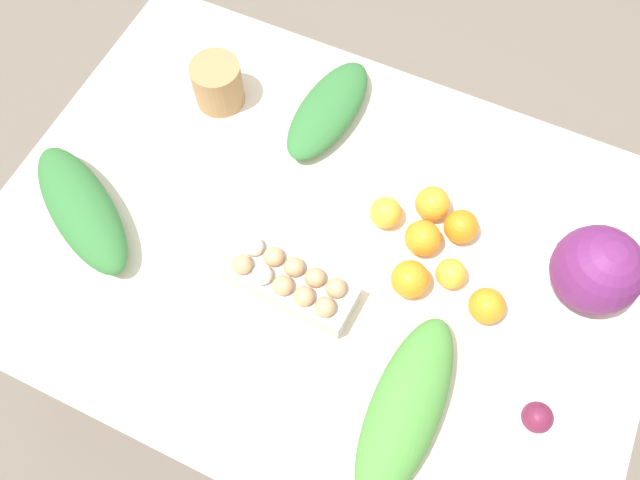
# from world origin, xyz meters

# --- Properties ---
(ground_plane) EXTENTS (8.00, 8.00, 0.00)m
(ground_plane) POSITION_xyz_m (0.00, 0.00, 0.00)
(ground_plane) COLOR #70665B
(dining_table) EXTENTS (1.49, 1.08, 0.77)m
(dining_table) POSITION_xyz_m (0.00, 0.00, 0.69)
(dining_table) COLOR silver
(dining_table) RESTS_ON ground_plane
(cabbage_purple) EXTENTS (0.19, 0.19, 0.19)m
(cabbage_purple) POSITION_xyz_m (0.56, 0.15, 0.87)
(cabbage_purple) COLOR #6B2366
(cabbage_purple) RESTS_ON dining_table
(egg_carton) EXTENTS (0.30, 0.12, 0.09)m
(egg_carton) POSITION_xyz_m (-0.01, -0.13, 0.82)
(egg_carton) COLOR #B7B7B2
(egg_carton) RESTS_ON dining_table
(paper_bag) EXTENTS (0.12, 0.12, 0.12)m
(paper_bag) POSITION_xyz_m (-0.40, 0.26, 0.83)
(paper_bag) COLOR #A87F51
(paper_bag) RESTS_ON dining_table
(greens_bunch_scallion) EXTENTS (0.14, 0.39, 0.10)m
(greens_bunch_scallion) POSITION_xyz_m (0.31, -0.27, 0.82)
(greens_bunch_scallion) COLOR #4C933D
(greens_bunch_scallion) RESTS_ON dining_table
(greens_bunch_dandelion) EXTENTS (0.39, 0.31, 0.09)m
(greens_bunch_dandelion) POSITION_xyz_m (-0.52, -0.16, 0.82)
(greens_bunch_dandelion) COLOR #337538
(greens_bunch_dandelion) RESTS_ON dining_table
(greens_bunch_kale) EXTENTS (0.16, 0.34, 0.07)m
(greens_bunch_kale) POSITION_xyz_m (-0.13, 0.32, 0.81)
(greens_bunch_kale) COLOR #337538
(greens_bunch_kale) RESTS_ON dining_table
(beet_root) EXTENTS (0.06, 0.06, 0.06)m
(beet_root) POSITION_xyz_m (0.55, -0.18, 0.80)
(beet_root) COLOR maroon
(beet_root) RESTS_ON dining_table
(orange_0) EXTENTS (0.07, 0.07, 0.07)m
(orange_0) POSITION_xyz_m (0.29, 0.04, 0.81)
(orange_0) COLOR #F9A833
(orange_0) RESTS_ON dining_table
(orange_1) EXTENTS (0.08, 0.08, 0.08)m
(orange_1) POSITION_xyz_m (0.22, -0.01, 0.81)
(orange_1) COLOR orange
(orange_1) RESTS_ON dining_table
(orange_2) EXTENTS (0.08, 0.08, 0.08)m
(orange_2) POSITION_xyz_m (0.28, 0.15, 0.81)
(orange_2) COLOR orange
(orange_2) RESTS_ON dining_table
(orange_3) EXTENTS (0.08, 0.08, 0.08)m
(orange_3) POSITION_xyz_m (0.20, 0.18, 0.81)
(orange_3) COLOR orange
(orange_3) RESTS_ON dining_table
(orange_4) EXTENTS (0.08, 0.08, 0.08)m
(orange_4) POSITION_xyz_m (0.39, 0.00, 0.81)
(orange_4) COLOR orange
(orange_4) RESTS_ON dining_table
(orange_5) EXTENTS (0.07, 0.07, 0.07)m
(orange_5) POSITION_xyz_m (0.11, 0.12, 0.81)
(orange_5) COLOR #F9A833
(orange_5) RESTS_ON dining_table
(orange_6) EXTENTS (0.08, 0.08, 0.08)m
(orange_6) POSITION_xyz_m (0.21, 0.09, 0.81)
(orange_6) COLOR orange
(orange_6) RESTS_ON dining_table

